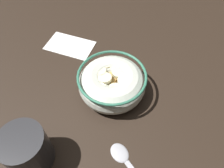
{
  "coord_description": "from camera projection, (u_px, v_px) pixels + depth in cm",
  "views": [
    {
      "loc": [
        -4.55,
        29.3,
        42.51
      ],
      "look_at": [
        0.0,
        0.0,
        3.0
      ],
      "focal_mm": 34.55,
      "sensor_mm": 36.0,
      "label": 1
    }
  ],
  "objects": [
    {
      "name": "spoon",
      "position": [
        126.0,
        161.0,
        0.42
      ],
      "size": [
        12.42,
        12.5,
        0.8
      ],
      "color": "#A5A5AD",
      "rests_on": "ground_plane"
    },
    {
      "name": "coffee_mug",
      "position": [
        26.0,
        149.0,
        0.39
      ],
      "size": [
        11.13,
        8.25,
        8.85
      ],
      "color": "#262628",
      "rests_on": "ground_plane"
    },
    {
      "name": "folded_napkin",
      "position": [
        70.0,
        45.0,
        0.61
      ],
      "size": [
        14.44,
        10.32,
        0.3
      ],
      "primitive_type": "cube",
      "rotation": [
        0.0,
        0.0,
        -0.2
      ],
      "color": "white",
      "rests_on": "ground_plane"
    },
    {
      "name": "ground_plane",
      "position": [
        112.0,
        94.0,
        0.53
      ],
      "size": [
        94.39,
        94.39,
        2.0
      ],
      "primitive_type": "cube",
      "color": "black"
    },
    {
      "name": "cereal_bowl",
      "position": [
        112.0,
        83.0,
        0.49
      ],
      "size": [
        15.51,
        15.51,
        6.37
      ],
      "color": "beige",
      "rests_on": "ground_plane"
    }
  ]
}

